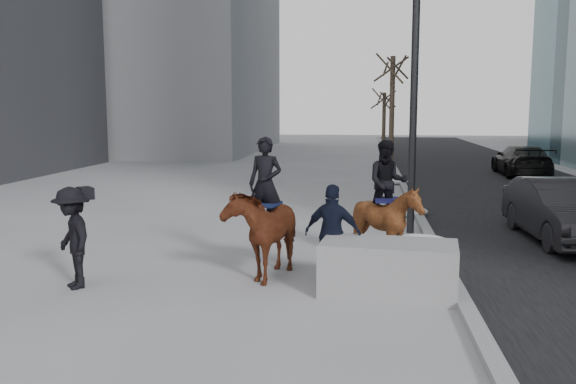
# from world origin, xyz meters

# --- Properties ---
(ground) EXTENTS (120.00, 120.00, 0.00)m
(ground) POSITION_xyz_m (0.00, 0.00, 0.00)
(ground) COLOR gray
(ground) RESTS_ON ground
(road) EXTENTS (8.00, 90.00, 0.01)m
(road) POSITION_xyz_m (7.00, 10.00, 0.01)
(road) COLOR black
(road) RESTS_ON ground
(curb) EXTENTS (0.25, 90.00, 0.12)m
(curb) POSITION_xyz_m (3.00, 10.00, 0.06)
(curb) COLOR gray
(curb) RESTS_ON ground
(planter) EXTENTS (2.33, 1.36, 0.89)m
(planter) POSITION_xyz_m (1.85, -0.18, 0.44)
(planter) COLOR gray
(planter) RESTS_ON ground
(car_near) EXTENTS (1.78, 4.46, 1.44)m
(car_near) POSITION_xyz_m (5.99, 4.43, 0.72)
(car_near) COLOR black
(car_near) RESTS_ON ground
(car_far) EXTENTS (2.04, 4.86, 1.40)m
(car_far) POSITION_xyz_m (8.59, 18.63, 0.70)
(car_far) COLOR black
(car_far) RESTS_ON ground
(tree_near) EXTENTS (1.20, 1.20, 5.43)m
(tree_near) POSITION_xyz_m (2.40, 11.97, 2.71)
(tree_near) COLOR #33241E
(tree_near) RESTS_ON ground
(tree_far) EXTENTS (1.20, 1.20, 4.24)m
(tree_far) POSITION_xyz_m (2.40, 20.08, 2.12)
(tree_far) COLOR #392B21
(tree_far) RESTS_ON ground
(mounted_left) EXTENTS (1.32, 2.13, 2.56)m
(mounted_left) POSITION_xyz_m (-0.38, 0.74, 0.95)
(mounted_left) COLOR #4E1A0F
(mounted_left) RESTS_ON ground
(mounted_right) EXTENTS (1.36, 1.51, 2.45)m
(mounted_right) POSITION_xyz_m (1.89, 1.88, 0.98)
(mounted_right) COLOR #49180E
(mounted_right) RESTS_ON ground
(feeder) EXTENTS (1.10, 0.97, 1.75)m
(feeder) POSITION_xyz_m (0.89, 0.43, 0.88)
(feeder) COLOR black
(feeder) RESTS_ON ground
(camera_crew) EXTENTS (1.23, 1.28, 1.75)m
(camera_crew) POSITION_xyz_m (-3.51, -0.47, 0.89)
(camera_crew) COLOR black
(camera_crew) RESTS_ON ground
(lamppost) EXTENTS (0.25, 0.80, 9.09)m
(lamppost) POSITION_xyz_m (2.60, 5.00, 4.99)
(lamppost) COLOR black
(lamppost) RESTS_ON ground
(snow_piles) EXTENTS (1.28, 12.30, 0.32)m
(snow_piles) POSITION_xyz_m (2.70, 8.40, 0.16)
(snow_piles) COLOR white
(snow_piles) RESTS_ON ground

